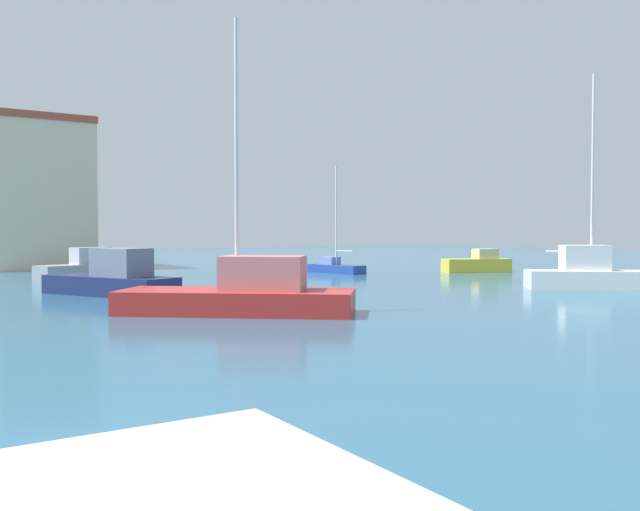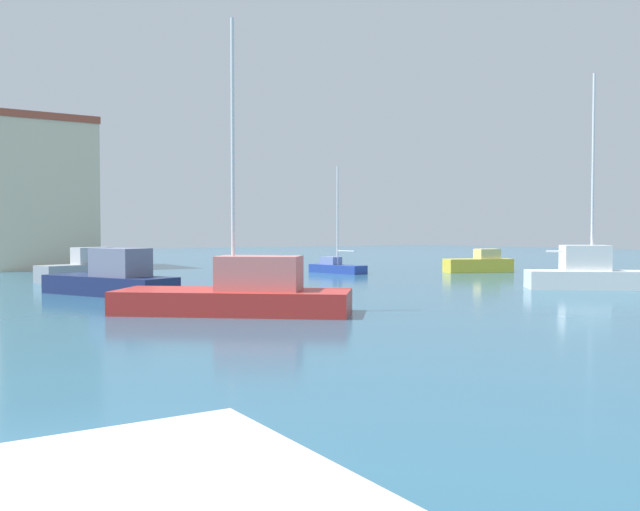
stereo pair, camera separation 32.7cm
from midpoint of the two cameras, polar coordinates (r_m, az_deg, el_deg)
The scene contains 8 objects.
water at distance 31.67m, azimuth -2.36°, elevation -2.84°, with size 160.00×160.00×0.00m, color #285670.
sailboat_white_distant_east at distance 34.07m, azimuth 22.07°, elevation -1.38°, with size 5.73×5.06×10.02m.
sailboat_red_near_pier at distance 22.26m, azimuth -6.37°, elevation -3.23°, with size 7.58×6.84×9.60m.
motorboat_navy_outer_mooring at distance 29.80m, azimuth -16.82°, elevation -1.91°, with size 4.56×6.56×1.99m.
motorboat_grey_inner_mooring at distance 39.21m, azimuth -18.43°, elevation -1.11°, with size 6.20×3.41×1.83m.
sailboat_blue_far_left at distance 43.94m, azimuth 1.61°, elevation -0.90°, with size 2.08×4.32×6.94m.
motorboat_yellow_far_right at distance 46.09m, azimuth 13.51°, elevation -0.67°, with size 4.67×2.94×1.55m.
warehouse_block at distance 54.24m, azimuth -22.47°, elevation 4.78°, with size 6.89×8.47×10.88m.
Camera 2 is at (-0.65, -7.42, 2.66)m, focal length 37.91 mm.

